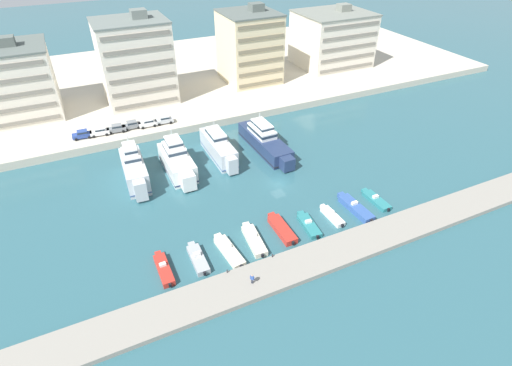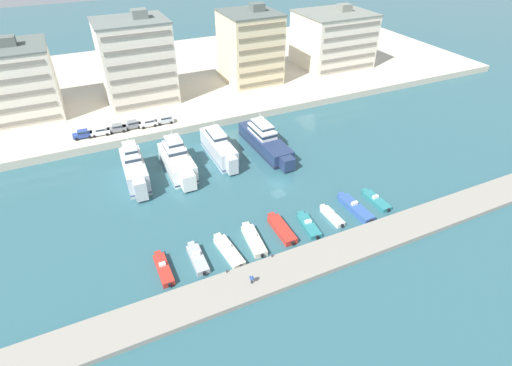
% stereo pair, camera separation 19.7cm
% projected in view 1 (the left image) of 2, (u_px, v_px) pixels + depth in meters
% --- Properties ---
extents(ground_plane, '(400.00, 400.00, 0.00)m').
position_uv_depth(ground_plane, '(279.00, 183.00, 76.68)').
color(ground_plane, '#2D5B66').
extents(quay_promenade, '(180.00, 70.00, 1.80)m').
position_uv_depth(quay_promenade, '(184.00, 76.00, 122.13)').
color(quay_promenade, beige).
rests_on(quay_promenade, ground).
extents(pier_dock, '(120.00, 6.15, 0.80)m').
position_uv_depth(pier_dock, '(341.00, 250.00, 61.36)').
color(pier_dock, gray).
rests_on(pier_dock, ground).
extents(yacht_silver_far_left, '(4.48, 14.90, 9.08)m').
position_uv_depth(yacht_silver_far_left, '(134.00, 169.00, 75.73)').
color(yacht_silver_far_left, silver).
rests_on(yacht_silver_far_left, ground).
extents(yacht_white_left, '(4.74, 15.42, 8.58)m').
position_uv_depth(yacht_white_left, '(177.00, 161.00, 78.67)').
color(yacht_white_left, white).
rests_on(yacht_white_left, ground).
extents(yacht_silver_mid_left, '(3.68, 15.97, 7.33)m').
position_uv_depth(yacht_silver_mid_left, '(219.00, 147.00, 83.32)').
color(yacht_silver_mid_left, silver).
rests_on(yacht_silver_mid_left, ground).
extents(yacht_navy_center_left, '(5.19, 20.33, 7.54)m').
position_uv_depth(yacht_navy_center_left, '(265.00, 141.00, 86.21)').
color(yacht_navy_center_left, navy).
rests_on(yacht_navy_center_left, ground).
extents(motorboat_red_far_left, '(1.74, 7.24, 1.39)m').
position_uv_depth(motorboat_red_far_left, '(164.00, 269.00, 58.01)').
color(motorboat_red_far_left, red).
rests_on(motorboat_red_far_left, ground).
extents(motorboat_grey_left, '(2.01, 7.10, 1.48)m').
position_uv_depth(motorboat_grey_left, '(198.00, 259.00, 59.73)').
color(motorboat_grey_left, '#9EA3A8').
rests_on(motorboat_grey_left, ground).
extents(motorboat_cream_mid_left, '(2.64, 8.18, 1.32)m').
position_uv_depth(motorboat_cream_mid_left, '(229.00, 251.00, 61.06)').
color(motorboat_cream_mid_left, beige).
rests_on(motorboat_cream_mid_left, ground).
extents(motorboat_cream_center_left, '(2.60, 8.07, 1.37)m').
position_uv_depth(motorboat_cream_center_left, '(254.00, 240.00, 63.05)').
color(motorboat_cream_center_left, beige).
rests_on(motorboat_cream_center_left, ground).
extents(motorboat_red_center, '(2.14, 8.00, 1.07)m').
position_uv_depth(motorboat_red_center, '(282.00, 229.00, 65.11)').
color(motorboat_red_center, red).
rests_on(motorboat_red_center, ground).
extents(motorboat_teal_center_right, '(2.56, 6.96, 1.18)m').
position_uv_depth(motorboat_teal_center_right, '(309.00, 225.00, 66.14)').
color(motorboat_teal_center_right, teal).
rests_on(motorboat_teal_center_right, ground).
extents(motorboat_white_mid_right, '(1.59, 6.19, 1.34)m').
position_uv_depth(motorboat_white_mid_right, '(332.00, 216.00, 67.99)').
color(motorboat_white_mid_right, white).
rests_on(motorboat_white_mid_right, ground).
extents(motorboat_blue_right, '(2.36, 8.78, 1.58)m').
position_uv_depth(motorboat_blue_right, '(355.00, 208.00, 69.63)').
color(motorboat_blue_right, '#33569E').
rests_on(motorboat_blue_right, ground).
extents(motorboat_teal_far_right, '(2.03, 7.00, 1.20)m').
position_uv_depth(motorboat_teal_far_right, '(376.00, 200.00, 71.74)').
color(motorboat_teal_far_right, teal).
rests_on(motorboat_teal_far_right, ground).
extents(car_blue_far_left, '(4.18, 2.09, 1.80)m').
position_uv_depth(car_blue_far_left, '(82.00, 134.00, 87.16)').
color(car_blue_far_left, '#28428E').
rests_on(car_blue_far_left, quay_promenade).
extents(car_white_left, '(4.23, 2.20, 1.80)m').
position_uv_depth(car_white_left, '(100.00, 131.00, 88.24)').
color(car_white_left, white).
rests_on(car_white_left, quay_promenade).
extents(car_grey_mid_left, '(4.24, 2.22, 1.80)m').
position_uv_depth(car_grey_mid_left, '(117.00, 128.00, 89.48)').
color(car_grey_mid_left, slate).
rests_on(car_grey_mid_left, quay_promenade).
extents(car_grey_center_left, '(4.10, 1.92, 1.80)m').
position_uv_depth(car_grey_center_left, '(132.00, 125.00, 90.87)').
color(car_grey_center_left, slate).
rests_on(car_grey_center_left, quay_promenade).
extents(car_white_center, '(4.13, 1.97, 1.80)m').
position_uv_depth(car_white_center, '(148.00, 123.00, 91.70)').
color(car_white_center, white).
rests_on(car_white_center, quay_promenade).
extents(car_silver_center_right, '(4.20, 2.14, 1.80)m').
position_uv_depth(car_silver_center_right, '(164.00, 120.00, 93.04)').
color(car_silver_center_right, '#B7BCC1').
rests_on(car_silver_center_right, quay_promenade).
extents(apartment_block_far_left, '(21.62, 16.36, 18.41)m').
position_uv_depth(apartment_block_far_left, '(5.00, 83.00, 92.00)').
color(apartment_block_far_left, silver).
rests_on(apartment_block_far_left, quay_promenade).
extents(apartment_block_left, '(17.26, 14.09, 22.04)m').
position_uv_depth(apartment_block_left, '(136.00, 61.00, 99.25)').
color(apartment_block_left, silver).
rests_on(apartment_block_left, quay_promenade).
extents(apartment_block_mid_left, '(14.65, 15.56, 20.65)m').
position_uv_depth(apartment_block_mid_left, '(249.00, 47.00, 111.60)').
color(apartment_block_mid_left, beige).
rests_on(apartment_block_mid_left, quay_promenade).
extents(apartment_block_center_left, '(21.23, 18.35, 17.68)m').
position_uv_depth(apartment_block_center_left, '(332.00, 39.00, 123.83)').
color(apartment_block_center_left, silver).
rests_on(apartment_block_center_left, quay_promenade).
extents(pedestrian_near_edge, '(0.48, 0.49, 1.66)m').
position_uv_depth(pedestrian_near_edge, '(252.00, 278.00, 54.88)').
color(pedestrian_near_edge, '#282D3D').
rests_on(pedestrian_near_edge, pier_dock).
extents(bollard_west, '(0.20, 0.20, 0.61)m').
position_uv_depth(bollard_west, '(227.00, 271.00, 56.86)').
color(bollard_west, '#2D2D33').
rests_on(bollard_west, pier_dock).
extents(bollard_west_mid, '(0.20, 0.20, 0.61)m').
position_uv_depth(bollard_west_mid, '(272.00, 255.00, 59.39)').
color(bollard_west_mid, '#2D2D33').
rests_on(bollard_west_mid, pier_dock).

